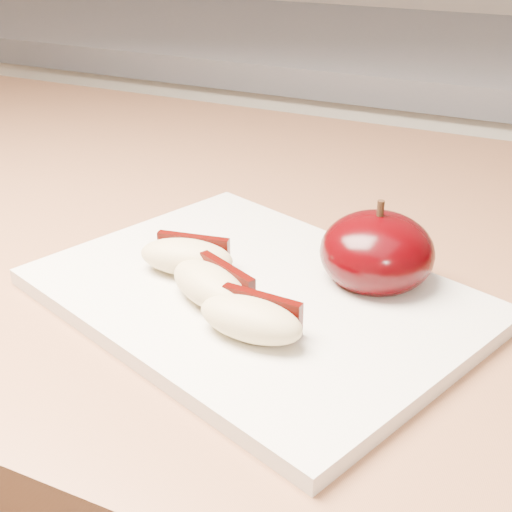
% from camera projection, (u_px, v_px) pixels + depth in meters
% --- Properties ---
extents(back_cabinet, '(2.40, 0.62, 0.94)m').
position_uv_depth(back_cabinet, '(480.00, 304.00, 1.32)').
color(back_cabinet, silver).
rests_on(back_cabinet, ground).
extents(cutting_board, '(0.34, 0.29, 0.01)m').
position_uv_depth(cutting_board, '(256.00, 296.00, 0.48)').
color(cutting_board, silver).
rests_on(cutting_board, island_counter).
extents(apple_half, '(0.09, 0.09, 0.07)m').
position_uv_depth(apple_half, '(377.00, 252.00, 0.49)').
color(apple_half, black).
rests_on(apple_half, cutting_board).
extents(apple_wedge_a, '(0.07, 0.04, 0.02)m').
position_uv_depth(apple_wedge_a, '(187.00, 256.00, 0.50)').
color(apple_wedge_a, tan).
rests_on(apple_wedge_a, cutting_board).
extents(apple_wedge_b, '(0.07, 0.06, 0.02)m').
position_uv_depth(apple_wedge_b, '(212.00, 285.00, 0.46)').
color(apple_wedge_b, tan).
rests_on(apple_wedge_b, cutting_board).
extents(apple_wedge_c, '(0.07, 0.04, 0.02)m').
position_uv_depth(apple_wedge_c, '(252.00, 318.00, 0.42)').
color(apple_wedge_c, tan).
rests_on(apple_wedge_c, cutting_board).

